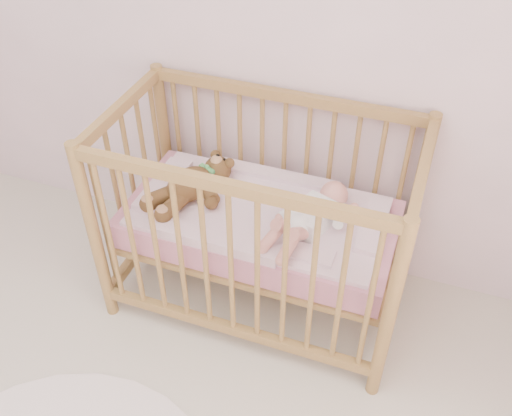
% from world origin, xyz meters
% --- Properties ---
extents(crib, '(1.36, 0.76, 1.00)m').
position_xyz_m(crib, '(0.41, 1.60, 0.50)').
color(crib, '#A07944').
rests_on(crib, floor).
extents(mattress, '(1.22, 0.62, 0.13)m').
position_xyz_m(mattress, '(0.41, 1.60, 0.49)').
color(mattress, pink).
rests_on(mattress, crib).
extents(blanket, '(1.10, 0.58, 0.06)m').
position_xyz_m(blanket, '(0.41, 1.60, 0.56)').
color(blanket, '#E29CB9').
rests_on(blanket, mattress).
extents(baby, '(0.45, 0.63, 0.14)m').
position_xyz_m(baby, '(0.65, 1.58, 0.64)').
color(baby, white).
rests_on(baby, blanket).
extents(teddy_bear, '(0.53, 0.61, 0.14)m').
position_xyz_m(teddy_bear, '(0.08, 1.58, 0.65)').
color(teddy_bear, brown).
rests_on(teddy_bear, blanket).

